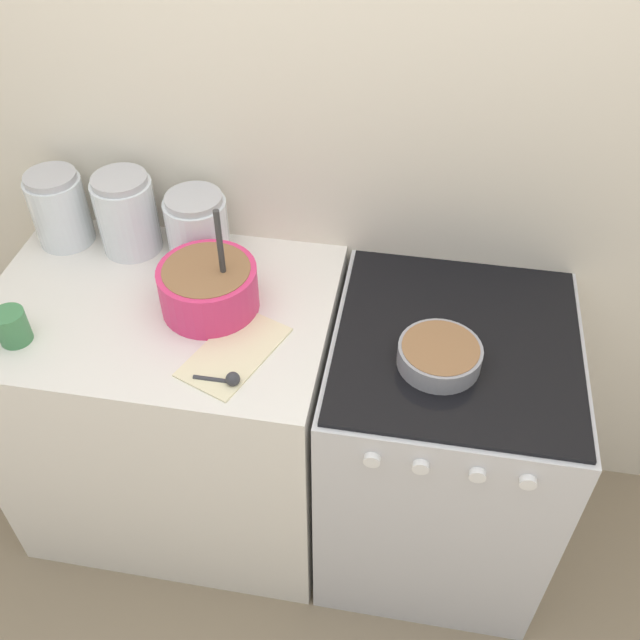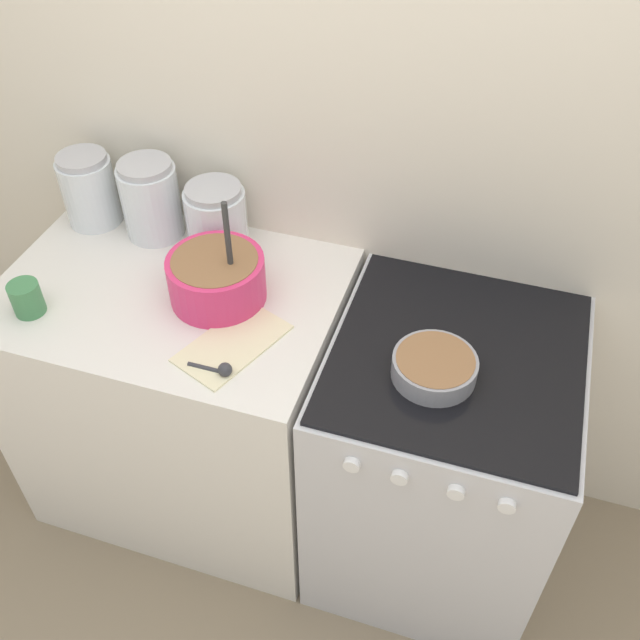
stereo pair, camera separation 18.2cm
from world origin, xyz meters
TOP-DOWN VIEW (x-y plane):
  - ground_plane at (0.00, 0.00)m, footprint 12.00×12.00m
  - wall_back at (0.00, 0.71)m, footprint 4.92×0.05m
  - countertop_cabinet at (-0.48, 0.34)m, footprint 0.96×0.69m
  - stove at (0.34, 0.34)m, footprint 0.65×0.70m
  - mixing_bowl at (-0.33, 0.36)m, footprint 0.26×0.26m
  - baking_pan at (0.29, 0.25)m, footprint 0.21×0.21m
  - storage_jar_left at (-0.84, 0.58)m, footprint 0.16×0.16m
  - storage_jar_middle at (-0.63, 0.58)m, footprint 0.17×0.17m
  - storage_jar_right at (-0.42, 0.58)m, footprint 0.18×0.18m
  - tin_can at (-0.79, 0.15)m, footprint 0.08×0.08m
  - recipe_page at (-0.22, 0.20)m, footprint 0.26×0.33m
  - measuring_spoon at (-0.21, 0.10)m, footprint 0.12×0.04m

SIDE VIEW (x-z plane):
  - ground_plane at x=0.00m, z-range 0.00..0.00m
  - stove at x=0.34m, z-range 0.00..0.91m
  - countertop_cabinet at x=-0.48m, z-range 0.00..0.91m
  - recipe_page at x=-0.22m, z-range 0.91..0.92m
  - measuring_spoon at x=-0.21m, z-range 0.91..0.95m
  - baking_pan at x=0.29m, z-range 0.91..0.97m
  - tin_can at x=-0.79m, z-range 0.91..1.01m
  - mixing_bowl at x=-0.33m, z-range 0.83..1.15m
  - storage_jar_right at x=-0.42m, z-range 0.90..1.10m
  - storage_jar_left at x=-0.84m, z-range 0.90..1.12m
  - storage_jar_middle at x=-0.63m, z-range 0.89..1.14m
  - wall_back at x=0.00m, z-range 0.00..2.40m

